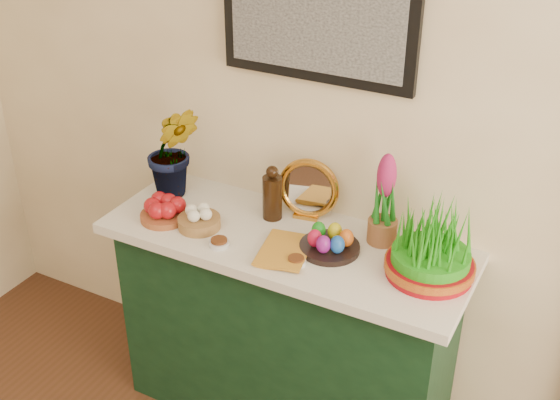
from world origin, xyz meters
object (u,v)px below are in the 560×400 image
object	(u,v)px
hyacinth_green	(172,136)
mirror	(308,189)
book	(262,246)
wheatgrass_sabzeh	(432,248)
sideboard	(286,332)

from	to	relation	value
hyacinth_green	mirror	bearing A→B (deg)	-21.86
hyacinth_green	book	world-z (taller)	hyacinth_green
hyacinth_green	mirror	distance (m)	0.58
mirror	wheatgrass_sabzeh	xyz separation A→B (m)	(0.54, -0.16, -0.01)
sideboard	hyacinth_green	distance (m)	0.92
hyacinth_green	book	bearing A→B (deg)	-52.82
hyacinth_green	book	size ratio (longest dim) A/B	2.24
mirror	hyacinth_green	bearing A→B (deg)	-170.31
hyacinth_green	wheatgrass_sabzeh	distance (m)	1.11
book	wheatgrass_sabzeh	bearing A→B (deg)	2.32
sideboard	book	size ratio (longest dim) A/B	5.59
book	mirror	bearing A→B (deg)	71.21
mirror	sideboard	bearing A→B (deg)	-91.97
mirror	wheatgrass_sabzeh	size ratio (longest dim) A/B	0.80
sideboard	wheatgrass_sabzeh	bearing A→B (deg)	1.19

